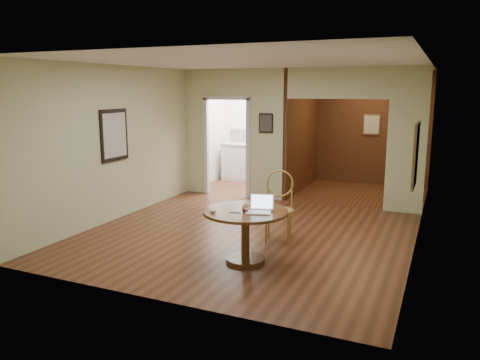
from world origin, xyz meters
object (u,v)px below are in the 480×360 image
at_px(dining_table, 245,224).
at_px(chair, 279,202).
at_px(open_laptop, 260,207).
at_px(closed_laptop, 259,206).

distance_m(dining_table, chair, 1.03).
bearing_deg(dining_table, chair, 83.42).
xyz_separation_m(open_laptop, closed_laptop, (-0.10, 0.21, -0.05)).
relative_size(dining_table, closed_laptop, 3.22).
relative_size(dining_table, chair, 1.05).
bearing_deg(dining_table, closed_laptop, 64.14).
xyz_separation_m(dining_table, chair, (0.12, 1.02, 0.08)).
xyz_separation_m(dining_table, open_laptop, (0.20, 0.01, 0.25)).
xyz_separation_m(dining_table, closed_laptop, (0.11, 0.22, 0.20)).
height_order(open_laptop, closed_laptop, open_laptop).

